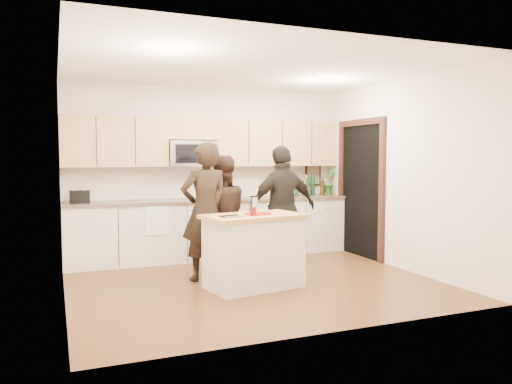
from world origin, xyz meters
name	(u,v)px	position (x,y,z in m)	size (l,w,h in m)	color
floor	(252,282)	(0.00, 0.00, 0.00)	(4.50, 4.50, 0.00)	brown
room_shell	(252,147)	(0.00, 0.00, 1.73)	(4.52, 4.02, 2.71)	beige
back_cabinetry	(213,228)	(0.00, 1.69, 0.47)	(4.50, 0.66, 0.94)	beige
upper_cabinetry	(212,142)	(0.03, 1.83, 1.84)	(4.50, 0.33, 0.75)	tan
microwave	(192,154)	(-0.31, 1.80, 1.65)	(0.76, 0.41, 0.40)	silver
doorway	(361,185)	(2.23, 0.90, 1.16)	(0.06, 1.25, 2.20)	black
framed_picture	(313,175)	(1.95, 1.98, 1.28)	(0.30, 0.03, 0.38)	black
dish_towel	(155,211)	(-0.95, 1.50, 0.80)	(0.34, 0.60, 0.48)	white
island	(254,251)	(-0.08, -0.26, 0.45)	(1.30, 0.88, 0.90)	beige
red_plate	(258,213)	(-0.02, -0.25, 0.91)	(0.33, 0.33, 0.02)	#9A160E
box_grater	(254,204)	(-0.06, -0.21, 1.02)	(0.08, 0.06, 0.21)	silver
drink_glass	(253,211)	(-0.15, -0.40, 0.95)	(0.07, 0.07, 0.11)	#680F0B
cutting_board	(231,216)	(-0.42, -0.38, 0.91)	(0.25, 0.16, 0.02)	#AA8447
tongs	(229,216)	(-0.47, -0.46, 0.92)	(0.24, 0.03, 0.02)	black
knife	(233,216)	(-0.43, -0.49, 0.92)	(0.19, 0.02, 0.01)	silver
toaster	(80,197)	(-2.00, 1.67, 1.03)	(0.27, 0.23, 0.19)	black
bottle_cluster	(309,185)	(1.69, 1.66, 1.12)	(0.57, 0.30, 0.39)	black
orchid	(328,182)	(2.10, 1.72, 1.17)	(0.26, 0.21, 0.46)	#346B2B
woman_left	(205,211)	(-0.52, 0.33, 0.90)	(0.65, 0.43, 1.79)	black
woman_center	(221,215)	(-0.24, 0.55, 0.81)	(0.79, 0.61, 1.62)	black
woman_right	(283,208)	(0.65, 0.46, 0.88)	(1.03, 0.43, 1.76)	black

